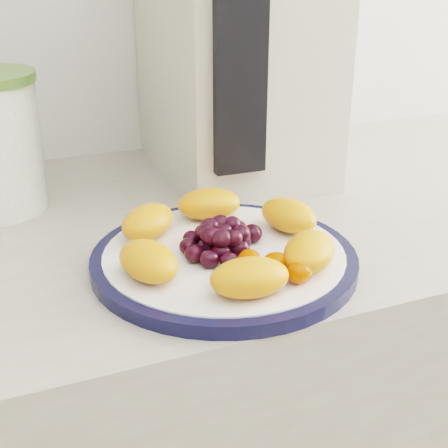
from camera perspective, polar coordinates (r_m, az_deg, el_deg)
name	(u,v)px	position (r m, az deg, el deg)	size (l,w,h in m)	color
plate_rim	(224,259)	(0.68, 0.00, -3.25)	(0.29, 0.29, 0.01)	black
plate_face	(224,259)	(0.68, 0.00, -3.18)	(0.26, 0.26, 0.02)	white
appliance_body	(234,44)	(0.95, 0.91, 16.16)	(0.22, 0.31, 0.39)	beige
appliance_panel	(240,58)	(0.78, 1.47, 14.89)	(0.07, 0.02, 0.29)	black
fruit_plate	(228,238)	(0.67, 0.32, -1.29)	(0.25, 0.25, 0.04)	orange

